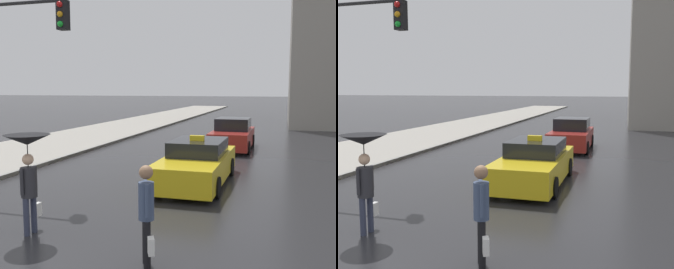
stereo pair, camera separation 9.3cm
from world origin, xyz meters
TOP-DOWN VIEW (x-y plane):
  - taxi at (1.76, 7.82)m, footprint 1.91×4.77m
  - sedan_red at (1.95, 15.21)m, footprint 1.91×4.27m
  - pedestrian_with_umbrella at (-0.59, 2.61)m, footprint 0.92×0.92m
  - pedestrian_man at (2.18, 1.89)m, footprint 0.41×0.51m
  - traffic_light at (-3.54, 5.75)m, footprint 3.57×0.38m

SIDE VIEW (x-z plane):
  - taxi at x=1.76m, z-range -0.12..1.40m
  - sedan_red at x=1.95m, z-range -0.07..1.46m
  - pedestrian_man at x=2.18m, z-range 0.11..1.83m
  - pedestrian_with_umbrella at x=-0.59m, z-range 0.55..2.60m
  - traffic_light at x=-3.54m, z-range 1.11..6.77m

